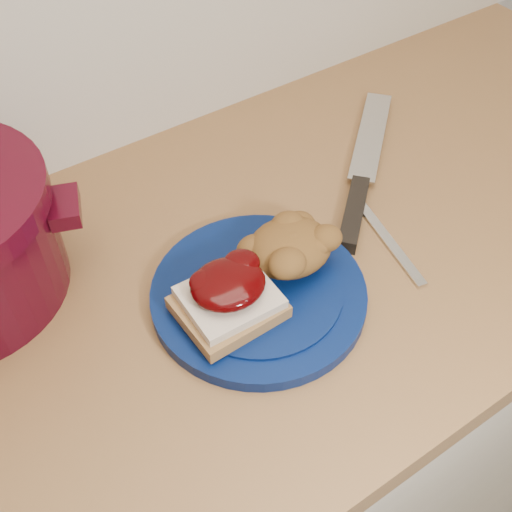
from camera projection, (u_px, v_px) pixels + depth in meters
base_cabinet at (244, 447)px, 1.12m from camera, size 4.00×0.60×0.86m
plate at (259, 294)px, 0.74m from camera, size 0.27×0.27×0.02m
sandwich at (228, 296)px, 0.70m from camera, size 0.11×0.10×0.05m
stuffing_mound at (290, 247)px, 0.74m from camera, size 0.11×0.10×0.05m
chef_knife at (359, 190)px, 0.86m from camera, size 0.28×0.25×0.02m
butter_knife at (387, 238)px, 0.81m from camera, size 0.05×0.17×0.00m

